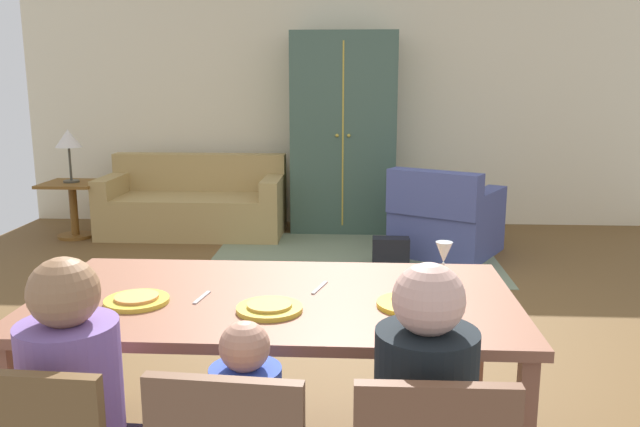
% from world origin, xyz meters
% --- Properties ---
extents(ground_plane, '(7.23, 6.07, 0.02)m').
position_xyz_m(ground_plane, '(0.00, 0.43, -0.01)').
color(ground_plane, brown).
extents(back_wall, '(7.23, 0.10, 2.70)m').
position_xyz_m(back_wall, '(0.00, 3.52, 1.35)').
color(back_wall, beige).
rests_on(back_wall, ground_plane).
extents(dining_table, '(1.92, 1.00, 0.76)m').
position_xyz_m(dining_table, '(-0.19, -1.35, 0.69)').
color(dining_table, '#8F563E').
rests_on(dining_table, ground_plane).
extents(plate_near_man, '(0.25, 0.25, 0.02)m').
position_xyz_m(plate_near_man, '(-0.71, -1.47, 0.77)').
color(plate_near_man, gold).
rests_on(plate_near_man, dining_table).
extents(pizza_near_man, '(0.17, 0.17, 0.01)m').
position_xyz_m(pizza_near_man, '(-0.71, -1.47, 0.78)').
color(pizza_near_man, '#E2914A').
rests_on(pizza_near_man, plate_near_man).
extents(plate_near_child, '(0.25, 0.25, 0.02)m').
position_xyz_m(plate_near_child, '(-0.19, -1.53, 0.77)').
color(plate_near_child, gold).
rests_on(plate_near_child, dining_table).
extents(pizza_near_child, '(0.17, 0.17, 0.01)m').
position_xyz_m(pizza_near_child, '(-0.19, -1.53, 0.78)').
color(pizza_near_child, gold).
rests_on(pizza_near_child, plate_near_child).
extents(plate_near_woman, '(0.25, 0.25, 0.02)m').
position_xyz_m(plate_near_woman, '(0.34, -1.45, 0.77)').
color(plate_near_woman, yellow).
rests_on(plate_near_woman, dining_table).
extents(wine_glass, '(0.07, 0.07, 0.19)m').
position_xyz_m(wine_glass, '(0.50, -1.17, 0.89)').
color(wine_glass, silver).
rests_on(wine_glass, dining_table).
extents(fork, '(0.04, 0.15, 0.01)m').
position_xyz_m(fork, '(-0.47, -1.40, 0.76)').
color(fork, silver).
rests_on(fork, dining_table).
extents(knife, '(0.06, 0.17, 0.01)m').
position_xyz_m(knife, '(-0.01, -1.25, 0.76)').
color(knife, silver).
rests_on(knife, dining_table).
extents(area_rug, '(2.60, 1.80, 0.01)m').
position_xyz_m(area_rug, '(0.12, 1.98, 0.00)').
color(area_rug, slate).
rests_on(area_rug, ground_plane).
extents(couch, '(1.88, 0.86, 0.82)m').
position_xyz_m(couch, '(-1.58, 2.84, 0.30)').
color(couch, tan).
rests_on(couch, ground_plane).
extents(armchair, '(1.16, 1.17, 0.82)m').
position_xyz_m(armchair, '(0.97, 2.14, 0.32)').
color(armchair, '#474F88').
rests_on(armchair, ground_plane).
extents(armoire, '(1.10, 0.59, 2.10)m').
position_xyz_m(armoire, '(-0.01, 3.13, 1.05)').
color(armoire, '#3D5647').
rests_on(armoire, ground_plane).
extents(side_table, '(0.56, 0.56, 0.58)m').
position_xyz_m(side_table, '(-2.78, 2.58, 0.38)').
color(side_table, brown).
rests_on(side_table, ground_plane).
extents(table_lamp, '(0.26, 0.26, 0.54)m').
position_xyz_m(table_lamp, '(-2.78, 2.58, 1.01)').
color(table_lamp, '#3F3C30').
rests_on(table_lamp, side_table).
extents(handbag, '(0.32, 0.16, 0.26)m').
position_xyz_m(handbag, '(0.44, 1.68, 0.13)').
color(handbag, black).
rests_on(handbag, ground_plane).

